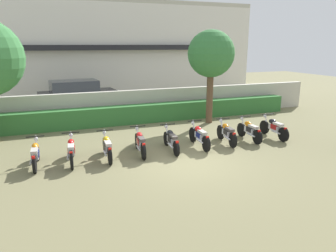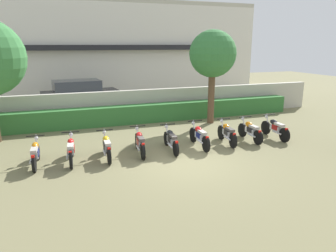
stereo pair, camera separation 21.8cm
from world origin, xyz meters
name	(u,v)px [view 1 (the left image)]	position (x,y,z in m)	size (l,w,h in m)	color
ground	(186,163)	(0.00, 0.00, 0.00)	(60.00, 60.00, 0.00)	olive
building	(101,50)	(0.00, 16.72, 3.56)	(23.46, 6.50, 7.13)	silver
compound_wall	(134,105)	(0.00, 6.91, 0.81)	(22.29, 0.30, 1.62)	#BCB7A8
hedge_row	(137,114)	(0.00, 6.21, 0.47)	(17.83, 0.70, 0.94)	#337033
parked_car	(78,96)	(-2.59, 10.31, 0.94)	(4.65, 2.41, 1.89)	black
tree_far_side	(211,55)	(3.50, 4.92, 3.48)	(2.34, 2.34, 4.70)	brown
motorcycle_in_row_0	(35,154)	(-4.84, 1.49, 0.44)	(0.60, 1.78, 0.94)	black
motorcycle_in_row_1	(71,150)	(-3.70, 1.41, 0.46)	(0.60, 1.89, 0.97)	black
motorcycle_in_row_2	(107,147)	(-2.48, 1.37, 0.45)	(0.60, 1.82, 0.96)	black
motorcycle_in_row_3	(140,142)	(-1.23, 1.46, 0.45)	(0.60, 1.90, 0.96)	black
motorcycle_in_row_4	(171,140)	(-0.01, 1.41, 0.44)	(0.60, 1.89, 0.94)	black
motorcycle_in_row_5	(199,136)	(1.21, 1.45, 0.45)	(0.60, 1.95, 0.97)	black
motorcycle_in_row_6	(227,133)	(2.46, 1.45, 0.45)	(0.60, 1.82, 0.97)	black
motorcycle_in_row_7	(249,130)	(3.59, 1.48, 0.45)	(0.60, 1.83, 0.96)	black
motorcycle_in_row_8	(274,128)	(4.83, 1.44, 0.45)	(0.60, 1.93, 0.97)	black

